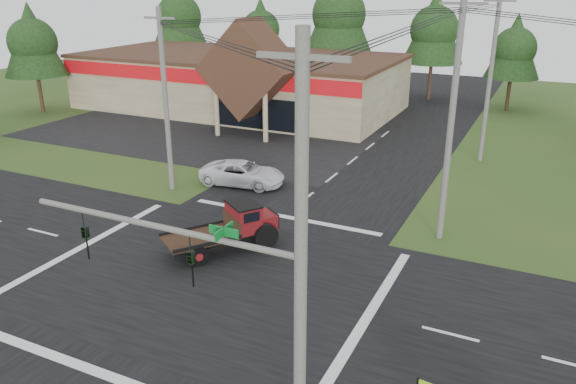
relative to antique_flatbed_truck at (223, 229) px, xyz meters
The scene contains 18 objects.
ground 2.59m from the antique_flatbed_truck, 70.43° to the right, with size 120.00×120.00×0.00m, color #284D1B.
road_ns 2.59m from the antique_flatbed_truck, 70.43° to the right, with size 12.00×120.00×0.02m, color black.
road_ew 2.59m from the antique_flatbed_truck, 70.43° to the right, with size 120.00×12.00×0.02m, color black.
parking_apron 21.40m from the antique_flatbed_truck, 128.20° to the left, with size 28.00×14.00×0.02m, color black.
cvs_building 31.21m from the antique_flatbed_truck, 118.60° to the left, with size 30.40×18.20×9.19m.
traffic_signal_mast 12.19m from the antique_flatbed_truck, 55.77° to the right, with size 8.12×0.24×7.00m.
utility_pole_nr 13.54m from the antique_flatbed_truck, 49.51° to the right, with size 2.00×0.30×11.00m.
utility_pole_nw 10.20m from the antique_flatbed_truck, 141.23° to the left, with size 2.00×0.30×10.50m.
utility_pole_ne 11.56m from the antique_flatbed_truck, 33.42° to the left, with size 2.00×0.30×11.50m.
utility_pole_n 22.15m from the antique_flatbed_truck, 66.07° to the left, with size 2.00×0.30×11.20m.
tree_row_a 48.27m from the antique_flatbed_truck, 127.70° to the left, with size 6.72×6.72×12.12m.
tree_row_b 44.55m from the antique_flatbed_truck, 115.77° to the left, with size 5.60×5.60×10.10m.
tree_row_c 40.60m from the antique_flatbed_truck, 103.36° to the left, with size 7.28×7.28×13.13m.
tree_row_d 40.29m from the antique_flatbed_truck, 88.87° to the left, with size 6.16×6.16×11.11m.
tree_row_e 39.11m from the antique_flatbed_truck, 76.92° to the left, with size 5.04×5.04×9.09m.
tree_side_w 36.37m from the antique_flatbed_truck, 150.31° to the left, with size 5.60×5.60×10.10m.
antique_flatbed_truck is the anchor object (origin of this frame).
white_pickup 9.10m from the antique_flatbed_truck, 114.22° to the left, with size 2.40×5.20×1.44m, color white.
Camera 1 is at (12.07, -17.72, 11.79)m, focal length 35.00 mm.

